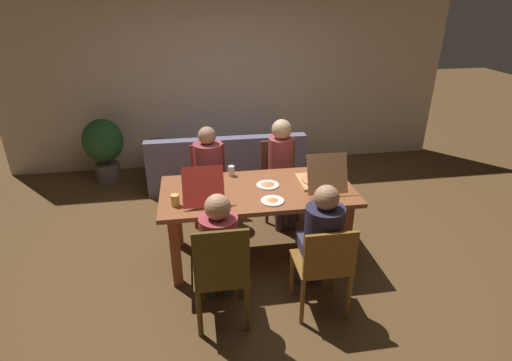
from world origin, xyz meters
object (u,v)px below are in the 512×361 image
object	(u,v)px
person_3	(219,245)
pizza_box_1	(203,189)
plate_0	(272,200)
couch	(226,164)
person_2	(321,235)
chair_0	(209,179)
person_0	(209,168)
chair_3	(221,273)
pizza_box_0	(319,179)
dining_table	(258,199)
potted_plant	(104,145)
chair_2	(325,264)
plate_1	(268,185)
chair_1	(279,174)
person_1	(282,164)
drinking_glass_0	(231,171)
drinking_glass_1	(175,200)

from	to	relation	value
person_3	pizza_box_1	world-z (taller)	person_3
plate_0	couch	xyz separation A→B (m)	(-0.25, 2.13, -0.52)
person_2	pizza_box_1	distance (m)	1.18
pizza_box_1	couch	world-z (taller)	pizza_box_1
chair_0	person_0	size ratio (longest dim) A/B	0.76
chair_3	person_0	bearing A→B (deg)	90.00
person_0	pizza_box_0	size ratio (longest dim) A/B	2.25
person_2	couch	bearing A→B (deg)	102.14
dining_table	pizza_box_1	xyz separation A→B (m)	(-0.52, -0.02, 0.16)
pizza_box_1	plate_0	distance (m)	0.66
person_0	chair_0	bearing A→B (deg)	90.00
potted_plant	pizza_box_1	bearing A→B (deg)	-58.82
chair_2	chair_3	bearing A→B (deg)	-179.93
person_3	plate_0	xyz separation A→B (m)	(0.52, 0.48, 0.10)
plate_1	dining_table	bearing A→B (deg)	-150.25
pizza_box_1	chair_3	bearing A→B (deg)	-84.17
person_2	plate_1	size ratio (longest dim) A/B	5.25
potted_plant	plate_1	bearing A→B (deg)	-47.02
chair_1	chair_0	bearing A→B (deg)	177.06
person_2	plate_0	size ratio (longest dim) A/B	5.47
person_0	person_1	xyz separation A→B (m)	(0.84, -0.06, 0.03)
person_0	person_2	xyz separation A→B (m)	(0.84, -1.53, -0.00)
person_3	drinking_glass_0	world-z (taller)	person_3
person_0	pizza_box_1	world-z (taller)	person_0
person_3	dining_table	bearing A→B (deg)	59.82
chair_0	pizza_box_1	bearing A→B (deg)	-95.40
pizza_box_0	person_3	bearing A→B (deg)	-144.30
dining_table	drinking_glass_0	distance (m)	0.45
person_2	pizza_box_1	bearing A→B (deg)	141.92
plate_1	potted_plant	distance (m)	2.87
person_0	person_2	world-z (taller)	person_2
drinking_glass_0	drinking_glass_1	size ratio (longest dim) A/B	0.99
person_0	person_1	bearing A→B (deg)	-3.92
person_0	chair_2	bearing A→B (deg)	-63.52
person_1	couch	bearing A→B (deg)	116.22
person_1	potted_plant	world-z (taller)	person_1
person_0	chair_3	distance (m)	1.69
chair_2	plate_0	bearing A→B (deg)	116.29
pizza_box_1	drinking_glass_0	bearing A→B (deg)	51.29
chair_1	pizza_box_0	size ratio (longest dim) A/B	1.76
person_1	drinking_glass_1	size ratio (longest dim) A/B	11.53
plate_1	potted_plant	world-z (taller)	potted_plant
chair_1	couch	bearing A→B (deg)	119.62
person_2	pizza_box_0	distance (m)	0.80
person_2	drinking_glass_1	bearing A→B (deg)	155.32
person_0	chair_1	size ratio (longest dim) A/B	1.28
pizza_box_1	plate_0	size ratio (longest dim) A/B	2.54
dining_table	plate_0	xyz separation A→B (m)	(0.09, -0.27, 0.12)
chair_1	pizza_box_1	bearing A→B (deg)	-135.78
chair_1	plate_0	world-z (taller)	chair_1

